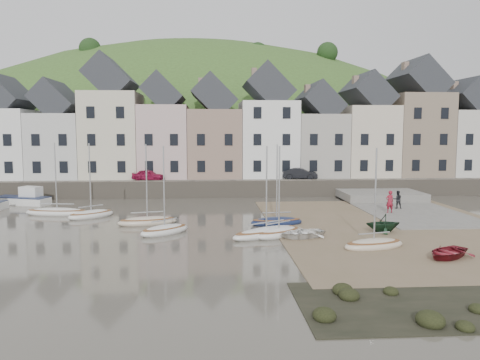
{
  "coord_description": "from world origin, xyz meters",
  "views": [
    {
      "loc": [
        -2.62,
        -33.27,
        7.14
      ],
      "look_at": [
        0.0,
        6.0,
        3.0
      ],
      "focal_mm": 35.42,
      "sensor_mm": 36.0,
      "label": 1
    }
  ],
  "objects": [
    {
      "name": "seawall",
      "position": [
        0.0,
        17.0,
        0.9
      ],
      "size": [
        70.0,
        1.2,
        1.8
      ],
      "primitive_type": "cube",
      "color": "slate",
      "rests_on": "ground"
    },
    {
      "name": "sailboat_6",
      "position": [
        2.1,
        -2.09,
        0.27
      ],
      "size": [
        4.01,
        3.46,
        6.32
      ],
      "color": "white",
      "rests_on": "ground"
    },
    {
      "name": "car_left",
      "position": [
        -9.3,
        19.5,
        2.2
      ],
      "size": [
        3.76,
        2.07,
        1.21
      ],
      "primitive_type": "imported",
      "rotation": [
        0.0,
        0.0,
        1.38
      ],
      "color": "#9C163E",
      "rests_on": "quay_street"
    },
    {
      "name": "sailboat_4",
      "position": [
        1.26,
        -1.97,
        0.26
      ],
      "size": [
        5.51,
        4.29,
        6.32
      ],
      "color": "white",
      "rests_on": "ground"
    },
    {
      "name": "car_right",
      "position": [
        7.76,
        19.5,
        2.25
      ],
      "size": [
        4.15,
        2.21,
        1.3
      ],
      "primitive_type": "imported",
      "rotation": [
        0.0,
        0.0,
        1.35
      ],
      "color": "black",
      "rests_on": "quay_street"
    },
    {
      "name": "rowboat_red",
      "position": [
        10.63,
        -8.32,
        0.38
      ],
      "size": [
        3.8,
        3.59,
        0.64
      ],
      "primitive_type": "imported",
      "rotation": [
        0.0,
        0.0,
        -0.95
      ],
      "color": "maroon",
      "rests_on": "beach"
    },
    {
      "name": "rowboat_green",
      "position": [
        9.53,
        -1.47,
        0.7
      ],
      "size": [
        2.54,
        2.23,
        1.28
      ],
      "primitive_type": "imported",
      "rotation": [
        0.0,
        0.0,
        -1.52
      ],
      "color": "#16321E",
      "rests_on": "beach"
    },
    {
      "name": "sailboat_0",
      "position": [
        -15.47,
        7.24,
        0.26
      ],
      "size": [
        5.64,
        2.24,
        6.32
      ],
      "color": "white",
      "rests_on": "ground"
    },
    {
      "name": "shore_rocks",
      "position": [
        6.97,
        -15.16,
        0.1
      ],
      "size": [
        14.0,
        6.0,
        0.68
      ],
      "color": "black",
      "rests_on": "ground"
    },
    {
      "name": "motorboat_2",
      "position": [
        -20.5,
        13.4,
        0.58
      ],
      "size": [
        5.74,
        3.42,
        1.7
      ],
      "color": "white",
      "rests_on": "ground"
    },
    {
      "name": "rowboat_white",
      "position": [
        3.5,
        -2.83,
        0.39
      ],
      "size": [
        3.71,
        3.15,
        0.65
      ],
      "primitive_type": "imported",
      "rotation": [
        0.0,
        0.0,
        -1.24
      ],
      "color": "white",
      "rests_on": "beach"
    },
    {
      "name": "sailboat_3",
      "position": [
        -5.69,
        -0.73,
        0.27
      ],
      "size": [
        3.88,
        3.63,
        6.32
      ],
      "color": "white",
      "rests_on": "ground"
    },
    {
      "name": "sailboat_2",
      "position": [
        -7.3,
        2.59,
        0.26
      ],
      "size": [
        4.69,
        2.5,
        6.32
      ],
      "color": "beige",
      "rests_on": "ground"
    },
    {
      "name": "person_dark",
      "position": [
        14.38,
        7.92,
        0.93
      ],
      "size": [
        0.86,
        0.71,
        1.61
      ],
      "primitive_type": "imported",
      "rotation": [
        0.0,
        0.0,
        3.01
      ],
      "color": "black",
      "rests_on": "slipway"
    },
    {
      "name": "quay_street",
      "position": [
        0.0,
        20.5,
        1.55
      ],
      "size": [
        70.0,
        7.0,
        0.1
      ],
      "primitive_type": "cube",
      "color": "slate",
      "rests_on": "quay_land"
    },
    {
      "name": "slipway",
      "position": [
        15.0,
        8.0,
        0.06
      ],
      "size": [
        8.0,
        18.0,
        0.12
      ],
      "primitive_type": "cube",
      "color": "slate",
      "rests_on": "ground"
    },
    {
      "name": "quay_land",
      "position": [
        0.0,
        32.0,
        0.75
      ],
      "size": [
        90.0,
        30.0,
        1.5
      ],
      "primitive_type": "cube",
      "color": "#395723",
      "rests_on": "ground"
    },
    {
      "name": "ground",
      "position": [
        0.0,
        0.0,
        0.0
      ],
      "size": [
        160.0,
        160.0,
        0.0
      ],
      "primitive_type": "plane",
      "color": "#4A443A",
      "rests_on": "ground"
    },
    {
      "name": "beach",
      "position": [
        11.0,
        0.0,
        0.03
      ],
      "size": [
        18.0,
        26.0,
        0.06
      ],
      "primitive_type": "cube",
      "color": "brown",
      "rests_on": "ground"
    },
    {
      "name": "townhouse_terrace",
      "position": [
        1.76,
        24.0,
        7.32
      ],
      "size": [
        61.05,
        8.0,
        13.93
      ],
      "color": "white",
      "rests_on": "quay_land"
    },
    {
      "name": "sailboat_5",
      "position": [
        2.5,
        1.78,
        0.27
      ],
      "size": [
        4.15,
        1.95,
        6.32
      ],
      "color": "#162145",
      "rests_on": "ground"
    },
    {
      "name": "person_red",
      "position": [
        12.83,
        5.81,
        1.07
      ],
      "size": [
        0.75,
        0.54,
        1.91
      ],
      "primitive_type": "imported",
      "rotation": [
        0.0,
        0.0,
        3.26
      ],
      "color": "maroon",
      "rests_on": "slipway"
    },
    {
      "name": "hillside",
      "position": [
        -5.0,
        60.0,
        -17.99
      ],
      "size": [
        134.4,
        84.0,
        84.0
      ],
      "color": "#395723",
      "rests_on": "ground"
    },
    {
      "name": "sailboat_1",
      "position": [
        -12.29,
        5.83,
        0.27
      ],
      "size": [
        3.96,
        3.7,
        6.32
      ],
      "color": "white",
      "rests_on": "ground"
    },
    {
      "name": "sailboat_7",
      "position": [
        7.35,
        -5.78,
        0.27
      ],
      "size": [
        4.24,
        2.46,
        6.32
      ],
      "color": "beige",
      "rests_on": "ground"
    }
  ]
}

